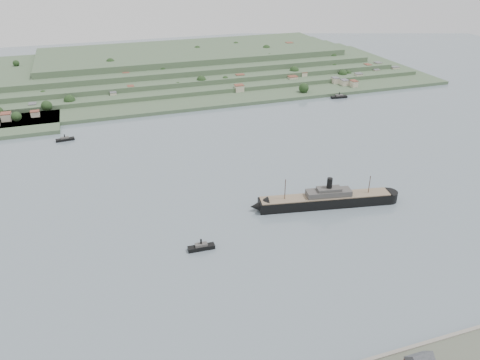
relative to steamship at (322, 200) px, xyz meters
name	(u,v)px	position (x,y,z in m)	size (l,w,h in m)	color
ground	(241,212)	(-59.35, 11.38, -4.99)	(1400.00, 1400.00, 0.00)	slate
far_peninsula	(171,68)	(-31.44, 404.48, 6.89)	(760.00, 309.00, 30.00)	#3D5538
steamship	(322,200)	(0.00, 0.00, 0.00)	(112.00, 31.50, 27.01)	black
tugboat	(201,247)	(-98.28, -25.01, -3.10)	(17.38, 5.18, 7.76)	black
ferry_west	(65,139)	(-179.54, 195.49, -3.41)	(17.90, 6.53, 6.57)	black
ferry_east	(339,97)	(146.69, 233.68, -3.14)	(20.90, 7.51, 7.68)	black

